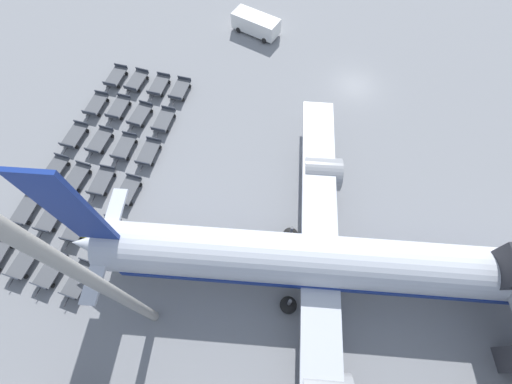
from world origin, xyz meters
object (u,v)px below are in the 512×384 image
(baggage_dolly_row_near_col_b, at_px, (96,105))
(baggage_dolly_row_mid_b_col_d, at_px, (102,182))
(baggage_dolly_row_near_col_e, at_px, (26,209))
(baggage_dolly_row_mid_a_col_c, at_px, (100,141))
(baggage_dolly_row_mid_b_col_b, at_px, (140,115))
(baggage_dolly_row_far_col_b, at_px, (164,120))
(baggage_dolly_row_mid_a_col_a, at_px, (137,81))
(baggage_dolly_row_mid_b_col_f, at_px, (51,270))
(apron_light_mast, at_px, (49,256))
(baggage_dolly_row_far_col_c, at_px, (149,153))
(baggage_dolly_row_near_col_c, at_px, (75,136))
(baggage_dolly_row_far_col_e, at_px, (107,234))
(baggage_dolly_row_far_col_d, at_px, (128,191))
(baggage_dolly_row_mid_b_col_c, at_px, (125,147))
(baggage_dolly_row_mid_a_col_b, at_px, (119,108))
(baggage_dolly_row_far_col_a, at_px, (180,90))
(service_van, at_px, (256,24))
(baggage_dolly_row_mid_b_col_a, at_px, (159,86))
(baggage_dolly_row_mid_a_col_f, at_px, (24,261))
(baggage_dolly_row_near_col_a, at_px, (116,77))
(baggage_dolly_row_mid_a_col_e, at_px, (51,216))
(baggage_dolly_row_mid_a_col_d, at_px, (76,178))
(airplane, at_px, (333,262))
(baggage_dolly_row_near_col_d, at_px, (55,170))

(baggage_dolly_row_near_col_b, distance_m, baggage_dolly_row_mid_b_col_d, 9.07)
(baggage_dolly_row_near_col_e, xyz_separation_m, baggage_dolly_row_mid_a_col_c, (-7.34, 4.08, 0.00))
(baggage_dolly_row_mid_b_col_b, distance_m, baggage_dolly_row_far_col_b, 2.46)
(baggage_dolly_row_mid_a_col_a, bearing_deg, baggage_dolly_row_mid_b_col_f, -5.04)
(baggage_dolly_row_mid_a_col_a, relative_size, baggage_dolly_row_mid_a_col_c, 1.00)
(apron_light_mast, bearing_deg, baggage_dolly_row_near_col_e, -121.08)
(baggage_dolly_row_mid_a_col_c, relative_size, baggage_dolly_row_far_col_c, 1.00)
(baggage_dolly_row_near_col_c, relative_size, baggage_dolly_row_far_col_b, 1.00)
(baggage_dolly_row_far_col_e, bearing_deg, baggage_dolly_row_far_col_d, 169.66)
(baggage_dolly_row_mid_a_col_c, distance_m, baggage_dolly_row_mid_b_col_c, 2.49)
(baggage_dolly_row_mid_a_col_b, relative_size, baggage_dolly_row_mid_a_col_c, 1.00)
(baggage_dolly_row_near_col_b, height_order, baggage_dolly_row_far_col_a, same)
(service_van, xyz_separation_m, baggage_dolly_row_mid_b_col_a, (9.55, -9.18, -0.63))
(baggage_dolly_row_near_col_c, bearing_deg, baggage_dolly_row_mid_a_col_f, 0.16)
(baggage_dolly_row_near_col_a, xyz_separation_m, baggage_dolly_row_mid_b_col_b, (4.84, 3.70, 0.00))
(baggage_dolly_row_mid_b_col_a, relative_size, baggage_dolly_row_mid_b_col_c, 1.00)
(baggage_dolly_row_near_col_b, xyz_separation_m, baggage_dolly_row_far_col_d, (9.27, 5.53, 0.00))
(baggage_dolly_row_mid_a_col_b, relative_size, baggage_dolly_row_mid_a_col_e, 1.00)
(baggage_dolly_row_near_col_b, bearing_deg, baggage_dolly_row_far_col_b, 78.20)
(baggage_dolly_row_mid_a_col_d, height_order, baggage_dolly_row_mid_b_col_b, same)
(service_van, relative_size, baggage_dolly_row_far_col_d, 1.59)
(baggage_dolly_row_near_col_b, relative_size, baggage_dolly_row_mid_a_col_f, 1.00)
(baggage_dolly_row_mid_b_col_f, bearing_deg, apron_light_mast, 72.52)
(baggage_dolly_row_mid_a_col_a, xyz_separation_m, baggage_dolly_row_mid_a_col_f, (19.35, -4.05, 0.00))
(baggage_dolly_row_far_col_e, bearing_deg, baggage_dolly_row_mid_a_col_e, -102.97)
(service_van, distance_m, baggage_dolly_row_mid_a_col_e, 28.80)
(baggage_dolly_row_mid_b_col_c, distance_m, apron_light_mast, 20.73)
(baggage_dolly_row_far_col_b, bearing_deg, baggage_dolly_row_mid_b_col_a, -162.47)
(baggage_dolly_row_mid_b_col_b, bearing_deg, baggage_dolly_row_far_col_e, 0.86)
(baggage_dolly_row_mid_b_col_b, bearing_deg, service_van, 142.98)
(baggage_dolly_row_near_col_a, bearing_deg, service_van, 121.99)
(baggage_dolly_row_mid_a_col_d, bearing_deg, baggage_dolly_row_mid_a_col_a, 168.12)
(baggage_dolly_row_near_col_b, distance_m, baggage_dolly_row_far_col_b, 7.19)
(service_van, relative_size, baggage_dolly_row_mid_a_col_a, 1.59)
(baggage_dolly_row_mid_a_col_c, xyz_separation_m, baggage_dolly_row_mid_b_col_a, (-7.27, 3.99, 0.00))
(baggage_dolly_row_near_col_e, bearing_deg, baggage_dolly_row_near_col_a, 167.74)
(airplane, relative_size, baggage_dolly_row_mid_a_col_c, 10.53)
(apron_light_mast, bearing_deg, baggage_dolly_row_mid_b_col_f, -107.48)
(baggage_dolly_row_far_col_a, height_order, baggage_dolly_row_far_col_c, same)
(baggage_dolly_row_near_col_c, height_order, baggage_dolly_row_far_col_b, same)
(baggage_dolly_row_far_col_a, bearing_deg, baggage_dolly_row_near_col_a, -100.41)
(baggage_dolly_row_mid_a_col_f, bearing_deg, service_van, 151.16)
(baggage_dolly_row_far_col_d, bearing_deg, service_van, 156.93)
(baggage_dolly_row_mid_a_col_b, bearing_deg, baggage_dolly_row_mid_a_col_c, -9.37)
(service_van, bearing_deg, baggage_dolly_row_mid_a_col_e, -31.27)
(baggage_dolly_row_near_col_b, bearing_deg, service_van, 130.23)
(service_van, relative_size, baggage_dolly_row_mid_a_col_c, 1.59)
(baggage_dolly_row_far_col_b, bearing_deg, baggage_dolly_row_near_col_b, -101.80)
(airplane, bearing_deg, baggage_dolly_row_mid_b_col_d, -108.53)
(baggage_dolly_row_near_col_d, height_order, baggage_dolly_row_mid_b_col_a, same)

